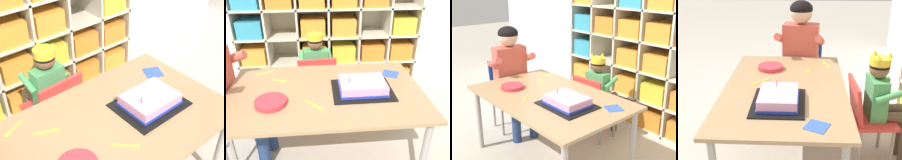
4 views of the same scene
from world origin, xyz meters
TOP-DOWN VIEW (x-y plane):
  - storage_cubby_shelf at (0.10, 1.23)m, footprint 1.98×0.39m
  - activity_table at (0.00, 0.00)m, footprint 1.29×0.81m
  - classroom_chair_blue at (-0.05, 0.56)m, footprint 0.37×0.32m
  - child_with_crown at (-0.06, 0.67)m, footprint 0.31×0.31m
  - birthday_cake_on_tray at (0.24, -0.02)m, footprint 0.40×0.31m
  - paper_napkin_square at (0.50, 0.20)m, footprint 0.15×0.15m
  - fork_near_cake_tray at (-0.07, -0.18)m, footprint 0.11×0.11m
  - fork_at_table_front_edge at (-0.31, 0.16)m, footprint 0.12×0.06m
  - fork_beside_plate_stack at (-0.45, 0.30)m, footprint 0.13×0.07m

SIDE VIEW (x-z plane):
  - classroom_chair_blue at x=-0.05m, z-range 0.07..0.69m
  - child_with_crown at x=-0.06m, z-range 0.10..0.93m
  - activity_table at x=0.00m, z-range 0.24..0.84m
  - paper_napkin_square at x=0.50m, z-range 0.60..0.60m
  - fork_near_cake_tray at x=-0.07m, z-range 0.60..0.60m
  - fork_at_table_front_edge at x=-0.31m, z-range 0.60..0.60m
  - fork_beside_plate_stack at x=-0.45m, z-range 0.60..0.60m
  - birthday_cake_on_tray at x=0.24m, z-range 0.57..0.68m
  - storage_cubby_shelf at x=0.10m, z-range -0.05..1.46m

